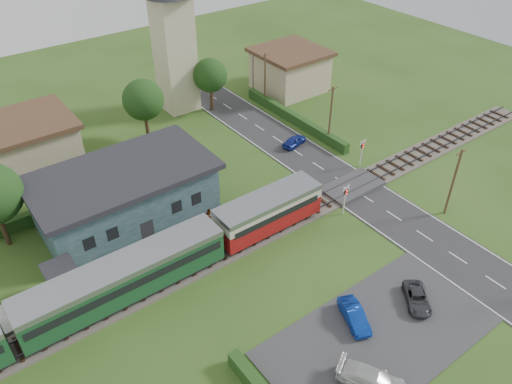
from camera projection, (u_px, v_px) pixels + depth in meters
ground at (288, 238)px, 44.13m from camera, size 120.00×120.00×0.00m
railway_track at (274, 226)px, 45.36m from camera, size 76.00×3.20×0.49m
road at (366, 198)px, 48.90m from camera, size 6.00×70.00×0.05m
car_park at (378, 337)px, 35.63m from camera, size 17.00×9.00×0.08m
crossing_deck at (352, 187)px, 50.08m from camera, size 6.20×3.40×0.45m
platform at (159, 250)px, 42.57m from camera, size 30.00×3.00×0.45m
equipment_hut at (62, 279)px, 37.84m from camera, size 2.30×2.30×2.55m
station_building at (125, 195)px, 44.85m from camera, size 16.00×9.00×5.30m
train at (83, 298)px, 35.77m from camera, size 43.20×2.90×3.40m
church_tower at (172, 29)px, 58.57m from camera, size 6.00×6.00×17.60m
house_west at (23, 146)px, 51.46m from camera, size 10.80×8.80×5.50m
house_east at (290, 69)px, 67.57m from camera, size 8.80×8.80×5.50m
hedge_roadside at (294, 118)px, 60.92m from camera, size 0.80×18.00×1.20m
hedge_station at (109, 189)px, 48.98m from camera, size 22.00×0.80×1.30m
tree_b at (143, 100)px, 55.07m from camera, size 4.60×4.60×7.34m
tree_c at (210, 75)px, 61.37m from camera, size 4.20×4.20×6.78m
utility_pole_b at (453, 181)px, 44.89m from camera, size 1.40×0.22×7.00m
utility_pole_c at (331, 115)px, 55.24m from camera, size 1.40×0.22×7.00m
utility_pole_d at (265, 79)px, 63.01m from camera, size 1.40×0.22×7.00m
crossing_signal_near at (345, 196)px, 45.66m from camera, size 0.84×0.28×3.28m
crossing_signal_far at (362, 149)px, 52.21m from camera, size 0.84×0.28×3.28m
streetlamp_east at (253, 68)px, 67.45m from camera, size 0.30×0.30×5.15m
car_on_road at (294, 141)px, 56.57m from camera, size 3.49×2.07×1.11m
car_park_blue at (354, 316)px, 36.35m from camera, size 2.49×3.83×1.19m
car_park_silver at (373, 381)px, 31.98m from camera, size 3.89×5.10×1.38m
car_park_dark at (417, 298)px, 37.81m from camera, size 3.48×3.82×0.99m
pedestrian_near at (209, 216)px, 44.59m from camera, size 0.70×0.57×1.67m
pedestrian_far at (115, 266)px, 39.55m from camera, size 0.89×0.99×1.69m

